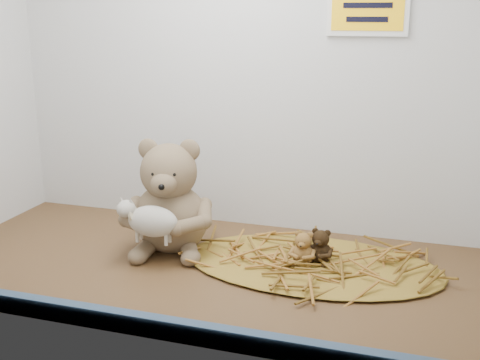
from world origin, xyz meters
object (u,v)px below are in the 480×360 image
(toy_lamb, at_px, (153,221))
(mini_teddy_tan, at_px, (303,246))
(main_teddy, at_px, (170,195))
(mini_teddy_brown, at_px, (321,244))

(toy_lamb, xyz_separation_m, mini_teddy_tan, (0.32, 0.08, -0.05))
(main_teddy, distance_m, toy_lamb, 0.10)
(mini_teddy_tan, height_order, mini_teddy_brown, mini_teddy_brown)
(main_teddy, xyz_separation_m, mini_teddy_tan, (0.32, -0.01, -0.08))
(mini_teddy_tan, relative_size, mini_teddy_brown, 0.95)
(main_teddy, height_order, toy_lamb, main_teddy)
(main_teddy, bearing_deg, mini_teddy_tan, -14.89)
(main_teddy, distance_m, mini_teddy_brown, 0.36)
(mini_teddy_tan, xyz_separation_m, mini_teddy_brown, (0.03, 0.02, 0.00))
(main_teddy, relative_size, mini_teddy_brown, 3.42)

